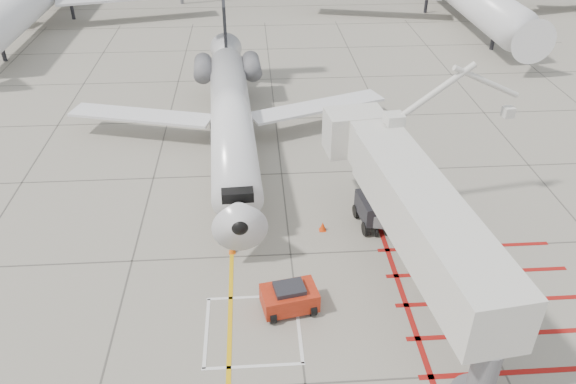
{
  "coord_description": "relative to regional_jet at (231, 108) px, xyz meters",
  "views": [
    {
      "loc": [
        -1.63,
        -18.24,
        18.2
      ],
      "look_at": [
        0.0,
        6.0,
        2.5
      ],
      "focal_mm": 35.0,
      "sensor_mm": 36.0,
      "label": 1
    }
  ],
  "objects": [
    {
      "name": "ground_power_unit",
      "position": [
        10.34,
        -11.84,
        -2.78
      ],
      "size": [
        2.79,
        1.91,
        2.04
      ],
      "primitive_type": null,
      "rotation": [
        0.0,
        0.0,
        -0.17
      ],
      "color": "silver",
      "rests_on": "ground_plane"
    },
    {
      "name": "cone_nose",
      "position": [
        0.02,
        -9.33,
        -3.56
      ],
      "size": [
        0.35,
        0.35,
        0.49
      ],
      "primitive_type": "cone",
      "color": "#DC580B",
      "rests_on": "ground_plane"
    },
    {
      "name": "pushback_tug",
      "position": [
        2.67,
        -13.53,
        -3.09
      ],
      "size": [
        2.69,
        1.96,
        1.43
      ],
      "primitive_type": null,
      "rotation": [
        0.0,
        0.0,
        0.19
      ],
      "color": "#AE2610",
      "rests_on": "ground_plane"
    },
    {
      "name": "jet_bridge",
      "position": [
        8.64,
        -12.84,
        -0.27
      ],
      "size": [
        10.55,
        18.58,
        7.06
      ],
      "primitive_type": null,
      "rotation": [
        0.0,
        0.0,
        0.13
      ],
      "color": "silver",
      "rests_on": "ground_plane"
    },
    {
      "name": "cone_side",
      "position": [
        4.87,
        -7.75,
        -3.54
      ],
      "size": [
        0.38,
        0.38,
        0.53
      ],
      "primitive_type": "cone",
      "color": "red",
      "rests_on": "ground_plane"
    },
    {
      "name": "ground_plane",
      "position": [
        3.0,
        -13.68,
        -3.8
      ],
      "size": [
        260.0,
        260.0,
        0.0
      ],
      "primitive_type": "plane",
      "color": "gray",
      "rests_on": "ground"
    },
    {
      "name": "baggage_cart",
      "position": [
        8.6,
        -8.13,
        -3.14
      ],
      "size": [
        2.36,
        1.77,
        1.34
      ],
      "primitive_type": null,
      "rotation": [
        0.0,
        0.0,
        -0.22
      ],
      "color": "slate",
      "rests_on": "ground_plane"
    },
    {
      "name": "regional_jet",
      "position": [
        0.0,
        0.0,
        0.0
      ],
      "size": [
        24.46,
        30.15,
        7.61
      ],
      "primitive_type": null,
      "rotation": [
        0.0,
        0.0,
        0.05
      ],
      "color": "silver",
      "rests_on": "ground_plane"
    }
  ]
}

